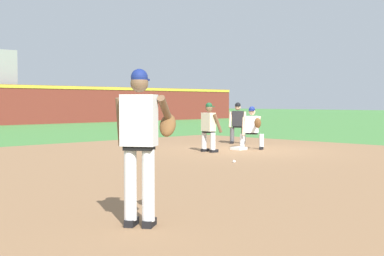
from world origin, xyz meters
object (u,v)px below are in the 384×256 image
object	(u,v)px
first_baseman	(252,126)
baserunner	(209,125)
pitcher	(141,137)
umpire	(238,121)
first_base_bag	(239,148)
baseball	(234,162)

from	to	relation	value
first_baseman	baserunner	distance (m)	1.63
pitcher	first_baseman	bearing A→B (deg)	32.12
first_baseman	umpire	bearing A→B (deg)	51.89
first_base_bag	first_baseman	distance (m)	0.82
first_base_bag	pitcher	size ratio (longest dim) A/B	0.20
baseball	pitcher	bearing A→B (deg)	-148.18
baseball	first_base_bag	bearing A→B (deg)	38.84
baserunner	umpire	world-z (taller)	same
first_base_bag	pitcher	xyz separation A→B (m)	(-8.55, -5.82, 1.01)
first_baseman	baserunner	world-z (taller)	baserunner
first_base_bag	pitcher	bearing A→B (deg)	-145.75
first_base_bag	umpire	distance (m)	2.54
baseball	umpire	distance (m)	6.06
first_base_bag	baseball	bearing A→B (deg)	-141.16
baserunner	umpire	xyz separation A→B (m)	(3.02, 1.48, 0.00)
pitcher	first_baseman	world-z (taller)	pitcher
baseball	baserunner	distance (m)	2.96
pitcher	umpire	xyz separation A→B (m)	(10.36, 7.43, -0.27)
umpire	first_base_bag	bearing A→B (deg)	-138.46
baseball	first_baseman	xyz separation A→B (m)	(3.18, 2.04, 0.69)
first_base_bag	baseball	distance (m)	3.59
baserunner	first_baseman	bearing A→B (deg)	-11.92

